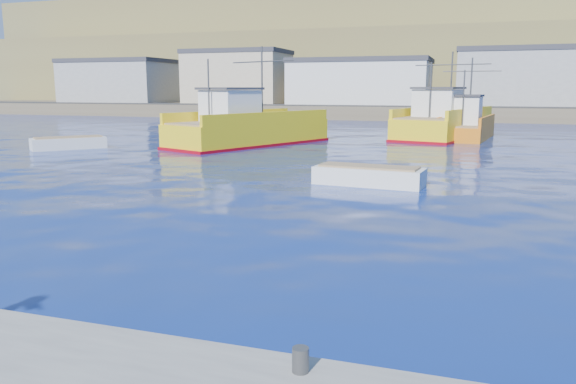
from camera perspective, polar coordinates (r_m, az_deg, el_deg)
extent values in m
plane|color=navy|center=(11.04, -8.66, -9.61)|extent=(260.00, 260.00, 0.00)
cylinder|color=#4C4C4C|center=(6.84, 1.28, -16.68)|extent=(0.20, 0.20, 0.30)
cube|color=brown|center=(81.42, 15.02, 8.04)|extent=(160.00, 30.00, 1.60)
cube|color=brown|center=(107.35, 16.00, 11.28)|extent=(180.00, 40.00, 14.00)
cube|color=brown|center=(127.52, 16.52, 13.31)|extent=(200.00, 40.00, 24.00)
cube|color=#2D2D2D|center=(70.41, 14.51, 8.43)|extent=(150.00, 5.00, 0.10)
cube|color=gray|center=(92.71, -16.75, 10.56)|extent=(16.00, 10.00, 6.00)
cube|color=#333338|center=(92.79, -16.86, 12.60)|extent=(16.32, 10.20, 0.60)
cube|color=tan|center=(82.98, -5.13, 11.36)|extent=(14.00, 9.00, 7.00)
cube|color=#333338|center=(83.12, -5.17, 13.98)|extent=(14.28, 9.18, 0.60)
cube|color=silver|center=(77.64, 7.40, 10.83)|extent=(18.00, 11.00, 5.50)
cube|color=#333338|center=(77.72, 7.46, 13.07)|extent=(18.36, 11.22, 0.60)
cube|color=gray|center=(76.41, 22.56, 10.51)|extent=(15.00, 10.00, 6.50)
cube|color=#333338|center=(76.54, 22.75, 13.16)|extent=(15.30, 10.20, 0.60)
cube|color=yellow|center=(38.30, -3.86, 5.98)|extent=(8.35, 12.63, 1.56)
cube|color=yellow|center=(36.93, -1.79, 7.59)|extent=(4.79, 10.95, 0.70)
cube|color=yellow|center=(39.58, -5.83, 7.74)|extent=(4.79, 10.95, 0.70)
cube|color=#950510|center=(38.37, -3.85, 4.89)|extent=(8.52, 12.88, 0.25)
cube|color=#8C7251|center=(38.25, -3.88, 7.22)|extent=(7.87, 12.06, 0.10)
cube|color=white|center=(36.95, -5.89, 8.71)|extent=(3.75, 3.86, 2.00)
cube|color=#333338|center=(36.93, -5.92, 10.41)|extent=(4.07, 4.26, 0.15)
cylinder|color=#4C4C4C|center=(39.05, -2.66, 10.90)|extent=(0.16, 0.16, 5.00)
cylinder|color=#4C4C4C|center=(35.73, -8.06, 10.05)|extent=(0.13, 0.13, 4.00)
cylinder|color=#4C4C4C|center=(39.09, -2.68, 13.10)|extent=(5.20, 2.25, 0.08)
cube|color=yellow|center=(45.78, 15.59, 6.38)|extent=(7.20, 13.00, 1.60)
cube|color=yellow|center=(45.17, 18.10, 7.66)|extent=(3.27, 11.76, 0.70)
cube|color=yellow|center=(46.35, 13.27, 7.96)|extent=(3.27, 11.76, 0.70)
cube|color=#950510|center=(45.83, 15.54, 5.45)|extent=(7.35, 13.26, 0.25)
cube|color=#8C7251|center=(45.73, 15.64, 7.44)|extent=(6.75, 12.43, 0.10)
cube|color=white|center=(43.93, 14.98, 8.74)|extent=(3.66, 3.73, 2.00)
cube|color=#333338|center=(43.92, 15.05, 10.17)|extent=(3.95, 4.14, 0.15)
cylinder|color=#4C4C4C|center=(46.86, 16.24, 10.48)|extent=(0.15, 0.15, 5.00)
cylinder|color=#4C4C4C|center=(42.16, 14.25, 9.94)|extent=(0.12, 0.12, 4.00)
cylinder|color=#4C4C4C|center=(46.90, 16.34, 12.31)|extent=(5.79, 1.57, 0.08)
cube|color=orange|center=(44.83, 17.69, 5.84)|extent=(4.12, 8.44, 1.05)
cube|color=orange|center=(44.59, 19.58, 6.84)|extent=(1.27, 7.89, 0.70)
cube|color=orange|center=(45.01, 15.95, 7.07)|extent=(1.27, 7.89, 0.70)
cube|color=#8C7251|center=(44.79, 17.74, 6.57)|extent=(3.83, 8.08, 0.10)
cube|color=white|center=(43.54, 17.57, 7.87)|extent=(2.38, 2.30, 2.00)
cube|color=#333338|center=(43.51, 17.65, 9.32)|extent=(2.57, 2.56, 0.15)
cylinder|color=#4C4C4C|center=(45.51, 18.06, 9.70)|extent=(0.14, 0.14, 5.00)
cylinder|color=#4C4C4C|center=(42.32, 17.38, 9.04)|extent=(0.11, 0.11, 4.00)
cylinder|color=#4C4C4C|center=(45.53, 18.17, 11.59)|extent=(4.22, 0.66, 0.08)
cube|color=silver|center=(38.16, -21.38, 4.51)|extent=(4.02, 4.35, 0.88)
cube|color=#8C7251|center=(38.12, -21.43, 5.22)|extent=(3.49, 3.80, 0.09)
cube|color=silver|center=(22.45, 8.20, 1.40)|extent=(4.43, 1.95, 0.86)
cube|color=#8C7251|center=(22.38, 8.23, 2.56)|extent=(3.96, 1.58, 0.09)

